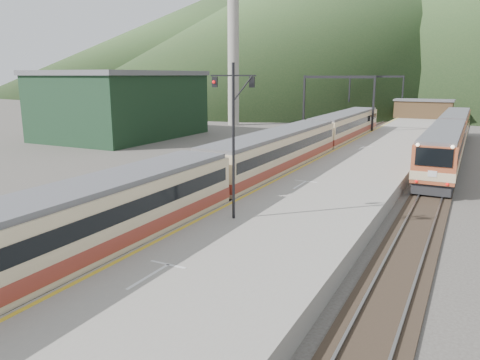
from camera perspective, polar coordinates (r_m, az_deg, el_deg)
The scene contains 16 objects.
track_main at distance 49.05m, azimuth 10.18°, elevation 3.12°, with size 2.60×200.00×0.23m.
track_far at distance 50.67m, azimuth 4.75°, elevation 3.58°, with size 2.60×200.00×0.23m.
track_second at distance 47.14m, azimuth 23.68°, elevation 1.86°, with size 2.60×200.00×0.23m.
platform at distance 45.77m, azimuth 16.20°, elevation 2.68°, with size 8.00×100.00×1.00m, color gray.
gantry_near at distance 63.65m, azimuth 11.86°, elevation 10.20°, with size 9.55×0.25×8.00m.
gantry_far at distance 88.02m, azimuth 16.20°, elevation 10.58°, with size 9.55×0.25×8.00m.
warehouse at distance 64.02m, azimuth -14.13°, elevation 8.96°, with size 14.50×20.50×8.60m.
smokestack at distance 77.49m, azimuth -0.83°, elevation 17.82°, with size 1.80×1.80×30.00m, color #9E998E.
station_shed at distance 84.97m, azimuth 21.46°, elevation 8.11°, with size 9.40×4.40×3.10m.
hill_a at distance 204.80m, azimuth 12.06°, elevation 18.56°, with size 180.00×180.00×60.00m, color #294824.
hill_d at distance 281.03m, azimuth -1.77°, elevation 16.63°, with size 200.00×200.00×55.00m, color #294824.
main_train at distance 36.82m, azimuth 4.53°, elevation 3.38°, with size 3.09×63.34×3.77m.
second_train at distance 51.83m, azimuth 24.21°, elevation 4.80°, with size 2.79×38.08×3.41m.
signal_mast at distance 22.67m, azimuth -0.82°, elevation 6.54°, with size 2.15×0.68×7.62m.
short_signal_b at distance 39.27m, azimuth 1.60°, elevation 3.03°, with size 0.24×0.19×2.27m.
short_signal_c at distance 30.26m, azimuth -15.93°, elevation -0.37°, with size 0.24×0.20×2.27m.
Camera 1 is at (13.73, -6.41, 8.03)m, focal length 35.00 mm.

